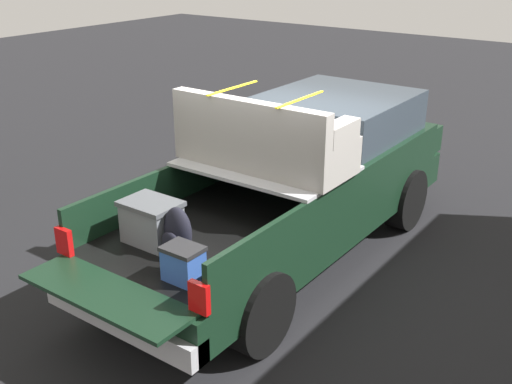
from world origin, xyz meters
The scene contains 2 objects.
ground_plane centered at (0.00, 0.00, 0.00)m, with size 40.00×40.00×0.00m, color black.
pickup_truck centered at (0.38, 0.00, 0.98)m, with size 6.05×2.06×2.23m.
Camera 1 is at (-5.93, -3.86, 3.80)m, focal length 43.39 mm.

